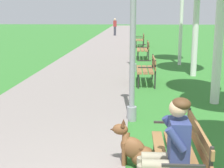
% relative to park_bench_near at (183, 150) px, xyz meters
% --- Properties ---
extents(paved_path, '(3.42, 60.00, 0.04)m').
position_rel_park_bench_near_xyz_m(paved_path, '(-2.43, 22.83, -0.49)').
color(paved_path, gray).
rests_on(paved_path, ground).
extents(park_bench_near, '(0.55, 1.50, 0.85)m').
position_rel_park_bench_near_xyz_m(park_bench_near, '(0.00, 0.00, 0.00)').
color(park_bench_near, olive).
rests_on(park_bench_near, ground).
extents(park_bench_mid, '(0.55, 1.50, 0.85)m').
position_rel_park_bench_near_xyz_m(park_bench_mid, '(-0.17, 6.22, 0.00)').
color(park_bench_mid, olive).
rests_on(park_bench_mid, ground).
extents(park_bench_far, '(0.55, 1.50, 0.85)m').
position_rel_park_bench_near_xyz_m(park_bench_far, '(-0.11, 11.88, 0.00)').
color(park_bench_far, olive).
rests_on(park_bench_far, ground).
extents(park_bench_furthest, '(0.55, 1.50, 0.85)m').
position_rel_park_bench_near_xyz_m(park_bench_furthest, '(-0.16, 17.57, 0.00)').
color(park_bench_furthest, olive).
rests_on(park_bench_furthest, ground).
extents(person_seated_on_near_bench, '(0.74, 0.49, 1.25)m').
position_rel_park_bench_near_xyz_m(person_seated_on_near_bench, '(-0.21, -0.27, 0.17)').
color(person_seated_on_near_bench, gray).
rests_on(person_seated_on_near_bench, ground).
extents(dog_brown, '(0.83, 0.32, 0.71)m').
position_rel_park_bench_near_xyz_m(dog_brown, '(-0.57, 0.52, -0.25)').
color(dog_brown, brown).
rests_on(dog_brown, ground).
extents(lamp_post_near, '(0.24, 0.24, 4.13)m').
position_rel_park_bench_near_xyz_m(lamp_post_near, '(-0.65, 2.60, 1.62)').
color(lamp_post_near, gray).
rests_on(lamp_post_near, ground).
extents(lamp_post_mid, '(0.24, 0.24, 4.27)m').
position_rel_park_bench_near_xyz_m(lamp_post_mid, '(-0.60, 8.38, 1.70)').
color(lamp_post_mid, gray).
rests_on(lamp_post_mid, ground).
extents(pedestrian_distant, '(0.32, 0.22, 1.65)m').
position_rel_park_bench_near_xyz_m(pedestrian_distant, '(-2.41, 27.78, 0.33)').
color(pedestrian_distant, '#383842').
rests_on(pedestrian_distant, ground).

